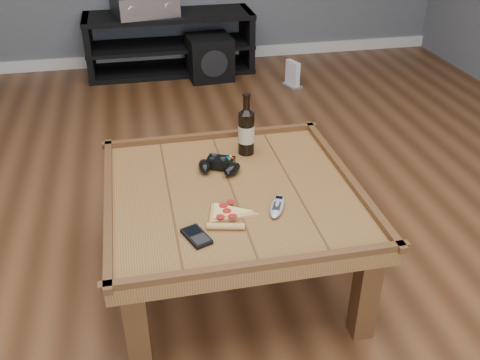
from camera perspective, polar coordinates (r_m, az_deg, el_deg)
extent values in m
plane|color=#402412|center=(2.41, -0.75, -10.24)|extent=(6.00, 6.00, 0.00)
cube|color=silver|center=(5.02, -7.57, 12.86)|extent=(5.00, 0.02, 0.10)
cube|color=brown|center=(2.15, -0.82, -1.80)|extent=(1.00, 1.00, 0.06)
cube|color=#402711|center=(1.95, -10.93, -15.38)|extent=(0.08, 0.08, 0.39)
cube|color=#402711|center=(2.09, 13.20, -11.81)|extent=(0.08, 0.08, 0.39)
cube|color=#402711|center=(2.60, -11.72, -2.07)|extent=(0.08, 0.08, 0.39)
cube|color=#402711|center=(2.71, 6.22, -0.11)|extent=(0.08, 0.08, 0.39)
cube|color=#402711|center=(2.55, -2.94, 4.78)|extent=(1.03, 0.03, 0.03)
cube|color=#402711|center=(1.75, 2.29, -9.05)|extent=(1.03, 0.03, 0.03)
cube|color=#402711|center=(2.26, 11.32, 0.51)|extent=(0.03, 1.03, 0.03)
cube|color=#402711|center=(2.11, -13.88, -2.24)|extent=(0.03, 1.03, 0.03)
cube|color=black|center=(4.68, -7.66, 16.99)|extent=(1.40, 0.45, 0.04)
cube|color=black|center=(4.74, -7.44, 14.06)|extent=(1.40, 0.45, 0.03)
cube|color=black|center=(4.80, -7.27, 11.67)|extent=(1.40, 0.45, 0.04)
cube|color=black|center=(4.73, -15.77, 13.42)|extent=(0.05, 0.44, 0.50)
cube|color=black|center=(4.83, 0.74, 14.87)|extent=(0.05, 0.44, 0.50)
cylinder|color=black|center=(2.37, 0.67, 4.98)|extent=(0.07, 0.07, 0.19)
cone|color=black|center=(2.33, 0.69, 7.49)|extent=(0.07, 0.07, 0.03)
cylinder|color=black|center=(2.31, 0.69, 8.27)|extent=(0.03, 0.03, 0.07)
cylinder|color=black|center=(2.30, 0.70, 9.07)|extent=(0.04, 0.04, 0.01)
cylinder|color=tan|center=(2.37, 0.67, 4.98)|extent=(0.07, 0.07, 0.08)
cube|color=black|center=(2.28, -2.07, 1.90)|extent=(0.13, 0.11, 0.04)
ellipsoid|color=black|center=(2.26, -3.81, 1.49)|extent=(0.06, 0.10, 0.05)
ellipsoid|color=black|center=(2.24, -0.85, 1.16)|extent=(0.11, 0.10, 0.05)
cylinder|color=black|center=(2.29, -2.75, 2.64)|extent=(0.02, 0.02, 0.01)
cylinder|color=black|center=(2.26, -1.83, 2.24)|extent=(0.02, 0.02, 0.01)
cylinder|color=yellow|center=(2.28, -1.00, 2.51)|extent=(0.01, 0.01, 0.01)
cylinder|color=red|center=(2.27, -0.80, 2.35)|extent=(0.01, 0.01, 0.01)
cylinder|color=#0C33CC|center=(2.27, -1.33, 2.41)|extent=(0.01, 0.01, 0.01)
cylinder|color=#0C9919|center=(2.26, -1.13, 2.25)|extent=(0.01, 0.01, 0.01)
cylinder|color=tan|center=(1.91, -1.52, -4.95)|extent=(0.14, 0.05, 0.02)
cylinder|color=maroon|center=(1.95, -2.11, -3.96)|extent=(0.03, 0.03, 0.00)
cylinder|color=maroon|center=(1.96, -0.80, -3.89)|extent=(0.03, 0.03, 0.00)
cylinder|color=maroon|center=(1.98, -1.41, -3.30)|extent=(0.03, 0.03, 0.00)
cylinder|color=maroon|center=(2.01, -1.79, -2.73)|extent=(0.03, 0.03, 0.00)
cylinder|color=maroon|center=(2.03, -0.99, -2.35)|extent=(0.03, 0.03, 0.00)
cube|color=black|center=(1.88, -4.66, -6.02)|extent=(0.11, 0.14, 0.01)
cube|color=black|center=(1.90, -5.11, -5.37)|extent=(0.06, 0.06, 0.00)
cube|color=black|center=(1.85, -4.22, -6.29)|extent=(0.07, 0.07, 0.00)
ellipsoid|color=#8F939C|center=(2.03, 4.00, -2.80)|extent=(0.11, 0.17, 0.02)
cube|color=black|center=(2.06, 4.20, -1.88)|extent=(0.03, 0.03, 0.00)
cube|color=black|center=(2.01, 3.95, -2.77)|extent=(0.05, 0.06, 0.00)
cube|color=black|center=(4.64, -10.18, 18.03)|extent=(0.56, 0.48, 0.17)
cube|color=silver|center=(4.45, -9.51, 17.55)|extent=(0.48, 0.11, 0.17)
cylinder|color=silver|center=(4.41, -11.40, 17.25)|extent=(0.07, 0.03, 0.06)
cylinder|color=silver|center=(4.48, -7.58, 17.78)|extent=(0.07, 0.03, 0.06)
cube|color=black|center=(4.58, -3.28, 12.94)|extent=(0.37, 0.37, 0.35)
cylinder|color=black|center=(4.42, -2.76, 12.27)|extent=(0.22, 0.03, 0.22)
cube|color=slate|center=(4.45, 5.57, 10.03)|extent=(0.14, 0.19, 0.01)
cube|color=white|center=(4.42, 5.64, 11.29)|extent=(0.09, 0.15, 0.19)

